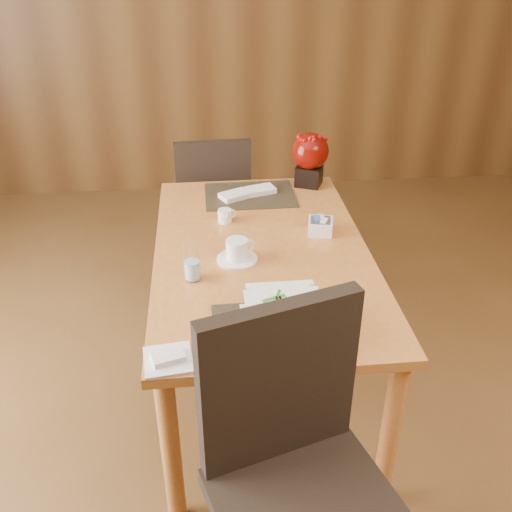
{
  "coord_description": "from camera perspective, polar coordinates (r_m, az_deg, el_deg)",
  "views": [
    {
      "loc": [
        -0.23,
        -1.47,
        1.95
      ],
      "look_at": [
        -0.05,
        0.35,
        0.87
      ],
      "focal_mm": 40.0,
      "sensor_mm": 36.0,
      "label": 1
    }
  ],
  "objects": [
    {
      "name": "sugar_caddy",
      "position": [
        2.54,
        6.44,
        2.97
      ],
      "size": [
        0.12,
        0.12,
        0.06
      ],
      "primitive_type": "cube",
      "rotation": [
        0.0,
        0.0,
        -0.21
      ],
      "color": "white",
      "rests_on": "dining_table"
    },
    {
      "name": "near_chair",
      "position": [
        1.74,
        4.1,
        -20.1
      ],
      "size": [
        0.63,
        0.63,
        1.08
      ],
      "rotation": [
        0.0,
        0.0,
        0.3
      ],
      "color": "black",
      "rests_on": "ground"
    },
    {
      "name": "soup_setting",
      "position": [
        1.92,
        2.81,
        -6.08
      ],
      "size": [
        0.28,
        0.28,
        0.11
      ],
      "rotation": [
        0.0,
        0.0,
        0.0
      ],
      "color": "white",
      "rests_on": "dining_table"
    },
    {
      "name": "back_wall",
      "position": [
        4.51,
        -2.97,
        23.57
      ],
      "size": [
        5.0,
        0.02,
        2.8
      ],
      "primitive_type": "cube",
      "color": "brown",
      "rests_on": "ground"
    },
    {
      "name": "ground",
      "position": [
        2.45,
        2.11,
        -22.1
      ],
      "size": [
        6.0,
        6.0,
        0.0
      ],
      "primitive_type": "plane",
      "color": "brown",
      "rests_on": "ground"
    },
    {
      "name": "placemat_far",
      "position": [
        2.89,
        -0.6,
        6.11
      ],
      "size": [
        0.45,
        0.33,
        0.01
      ],
      "primitive_type": "cube",
      "color": "black",
      "rests_on": "dining_table"
    },
    {
      "name": "placemat_near",
      "position": [
        1.95,
        2.33,
        -7.38
      ],
      "size": [
        0.45,
        0.33,
        0.01
      ],
      "primitive_type": "cube",
      "color": "black",
      "rests_on": "dining_table"
    },
    {
      "name": "far_chair",
      "position": [
        3.37,
        -4.31,
        5.47
      ],
      "size": [
        0.45,
        0.46,
        0.93
      ],
      "rotation": [
        0.0,
        0.0,
        3.19
      ],
      "color": "black",
      "rests_on": "ground"
    },
    {
      "name": "berry_decor",
      "position": [
        2.97,
        5.42,
        9.92
      ],
      "size": [
        0.19,
        0.19,
        0.28
      ],
      "rotation": [
        0.0,
        0.0,
        -0.4
      ],
      "color": "black",
      "rests_on": "dining_table"
    },
    {
      "name": "water_glass",
      "position": [
        2.18,
        -6.43,
        -0.65
      ],
      "size": [
        0.09,
        0.09,
        0.15
      ],
      "primitive_type": "cylinder",
      "rotation": [
        0.0,
        0.0,
        -0.4
      ],
      "color": "silver",
      "rests_on": "dining_table"
    },
    {
      "name": "coffee_cup",
      "position": [
        2.31,
        -1.92,
        0.43
      ],
      "size": [
        0.17,
        0.17,
        0.09
      ],
      "rotation": [
        0.0,
        0.0,
        0.34
      ],
      "color": "white",
      "rests_on": "dining_table"
    },
    {
      "name": "napkins_far",
      "position": [
        2.88,
        -0.65,
        6.4
      ],
      "size": [
        0.3,
        0.2,
        0.03
      ],
      "primitive_type": null,
      "rotation": [
        0.0,
        0.0,
        0.37
      ],
      "color": "white",
      "rests_on": "dining_table"
    },
    {
      "name": "bread_plate",
      "position": [
        1.85,
        -8.78,
        -10.23
      ],
      "size": [
        0.17,
        0.17,
        0.01
      ],
      "primitive_type": "cube",
      "rotation": [
        0.0,
        0.0,
        0.12
      ],
      "color": "white",
      "rests_on": "dining_table"
    },
    {
      "name": "dining_table",
      "position": [
        2.45,
        0.57,
        -1.34
      ],
      "size": [
        0.9,
        1.5,
        0.75
      ],
      "color": "#C87A37",
      "rests_on": "ground"
    },
    {
      "name": "creamer_jug",
      "position": [
        2.63,
        -3.14,
        4.05
      ],
      "size": [
        0.11,
        0.11,
        0.06
      ],
      "primitive_type": null,
      "rotation": [
        0.0,
        0.0,
        0.37
      ],
      "color": "white",
      "rests_on": "dining_table"
    }
  ]
}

